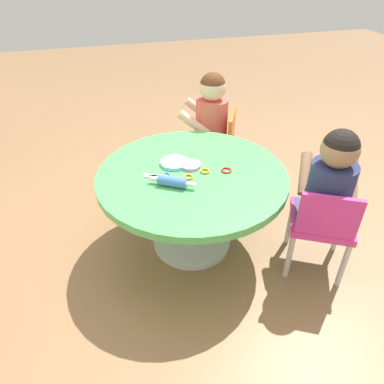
# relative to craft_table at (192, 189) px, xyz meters

# --- Properties ---
(ground_plane) EXTENTS (10.00, 10.00, 0.00)m
(ground_plane) POSITION_rel_craft_table_xyz_m (0.00, 0.00, -0.38)
(ground_plane) COLOR olive
(craft_table) EXTENTS (0.97, 0.97, 0.48)m
(craft_table) POSITION_rel_craft_table_xyz_m (0.00, 0.00, 0.00)
(craft_table) COLOR silver
(craft_table) RESTS_ON ground
(child_chair_left) EXTENTS (0.41, 0.41, 0.54)m
(child_chair_left) POSITION_rel_craft_table_xyz_m (-0.35, -0.57, -0.07)
(child_chair_left) COLOR #B7B7BC
(child_chair_left) RESTS_ON ground
(seated_child_left) EXTENTS (0.43, 0.40, 0.51)m
(seated_child_left) POSITION_rel_craft_table_xyz_m (-0.32, -0.58, 0.15)
(seated_child_left) COLOR #3F4772
(seated_child_left) RESTS_ON ground
(child_chair_right) EXTENTS (0.40, 0.40, 0.54)m
(child_chair_right) POSITION_rel_craft_table_xyz_m (0.58, -0.33, -0.07)
(child_chair_right) COLOR #B7B7BC
(child_chair_right) RESTS_ON ground
(seated_child_right) EXTENTS (0.40, 0.43, 0.51)m
(seated_child_right) POSITION_rel_craft_table_xyz_m (0.60, -0.30, 0.15)
(seated_child_right) COLOR #3F4772
(seated_child_right) RESTS_ON ground
(rolling_pin) EXTENTS (0.14, 0.21, 0.05)m
(rolling_pin) POSITION_rel_craft_table_xyz_m (-0.09, 0.12, 0.13)
(rolling_pin) COLOR #3F72CC
(rolling_pin) RESTS_ON craft_table
(craft_scissors) EXTENTS (0.10, 0.14, 0.01)m
(craft_scissors) POSITION_rel_craft_table_xyz_m (0.00, 0.16, 0.11)
(craft_scissors) COLOR silver
(craft_scissors) RESTS_ON craft_table
(playdough_blob_0) EXTENTS (0.11, 0.11, 0.02)m
(playdough_blob_0) POSITION_rel_craft_table_xyz_m (0.06, -0.01, 0.11)
(playdough_blob_0) COLOR #CC99E5
(playdough_blob_0) RESTS_ON craft_table
(playdough_blob_1) EXTENTS (0.15, 0.15, 0.02)m
(playdough_blob_1) POSITION_rel_craft_table_xyz_m (0.11, 0.07, 0.11)
(playdough_blob_1) COLOR #8CCCF2
(playdough_blob_1) RESTS_ON craft_table
(cookie_cutter_0) EXTENTS (0.05, 0.05, 0.01)m
(cookie_cutter_0) POSITION_rel_craft_table_xyz_m (-0.01, -0.07, 0.11)
(cookie_cutter_0) COLOR orange
(cookie_cutter_0) RESTS_ON craft_table
(cookie_cutter_1) EXTENTS (0.06, 0.06, 0.01)m
(cookie_cutter_1) POSITION_rel_craft_table_xyz_m (-0.03, -0.17, 0.11)
(cookie_cutter_1) COLOR red
(cookie_cutter_1) RESTS_ON craft_table
(cookie_cutter_2) EXTENTS (0.05, 0.05, 0.01)m
(cookie_cutter_2) POSITION_rel_craft_table_xyz_m (-0.04, 0.03, 0.11)
(cookie_cutter_2) COLOR orange
(cookie_cutter_2) RESTS_ON craft_table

